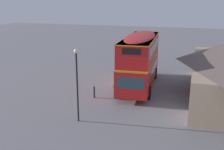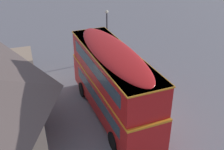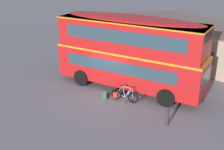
{
  "view_description": "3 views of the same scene",
  "coord_description": "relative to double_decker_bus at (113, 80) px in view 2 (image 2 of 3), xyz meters",
  "views": [
    {
      "loc": [
        23.33,
        6.27,
        7.49
      ],
      "look_at": [
        2.2,
        -0.97,
        1.3
      ],
      "focal_mm": 42.27,
      "sensor_mm": 36.0,
      "label": 1
    },
    {
      "loc": [
        -13.73,
        5.72,
        11.26
      ],
      "look_at": [
        2.25,
        0.74,
        2.16
      ],
      "focal_mm": 44.3,
      "sensor_mm": 36.0,
      "label": 2
    },
    {
      "loc": [
        9.76,
        -13.61,
        7.91
      ],
      "look_at": [
        0.29,
        -0.23,
        1.3
      ],
      "focal_mm": 45.87,
      "sensor_mm": 36.0,
      "label": 3
    }
  ],
  "objects": [
    {
      "name": "touring_bicycle",
      "position": [
        0.7,
        -1.77,
        -2.27
      ],
      "size": [
        1.76,
        0.62,
        1.01
      ],
      "color": "black",
      "rests_on": "ground"
    },
    {
      "name": "ground_plane",
      "position": [
        -0.7,
        -1.16,
        -2.64
      ],
      "size": [
        120.0,
        120.0,
        0.0
      ],
      "primitive_type": "plane",
      "color": "slate"
    },
    {
      "name": "kerb_bollard",
      "position": [
        4.04,
        -2.79,
        -2.14
      ],
      "size": [
        0.16,
        0.16,
        0.97
      ],
      "color": "#333338",
      "rests_on": "ground"
    },
    {
      "name": "street_lamp",
      "position": [
        8.39,
        -2.09,
        0.29
      ],
      "size": [
        0.28,
        0.28,
        4.76
      ],
      "color": "black",
      "rests_on": "ground"
    },
    {
      "name": "water_bottle_green_metal",
      "position": [
        1.0,
        -2.19,
        -2.55
      ],
      "size": [
        0.07,
        0.07,
        0.21
      ],
      "color": "green",
      "rests_on": "ground"
    },
    {
      "name": "double_decker_bus",
      "position": [
        0.0,
        0.0,
        0.0
      ],
      "size": [
        9.85,
        3.35,
        4.79
      ],
      "color": "black",
      "rests_on": "ground"
    },
    {
      "name": "backpack_on_ground",
      "position": [
        -0.36,
        -2.09,
        -2.38
      ],
      "size": [
        0.32,
        0.34,
        0.5
      ],
      "color": "#386642",
      "rests_on": "ground"
    }
  ]
}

